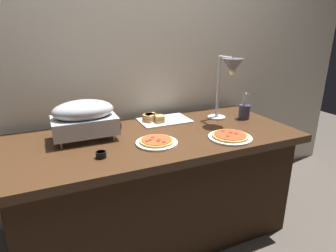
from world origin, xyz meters
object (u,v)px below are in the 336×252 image
object	(u,v)px
pizza_plate_center	(230,137)
sauce_cup_near	(101,154)
utensil_holder	(244,111)
pizza_plate_front	(157,142)
heat_lamp	(229,73)
sandwich_platter	(158,119)
chafing_dish	(84,117)
sauce_cup_far	(117,126)

from	to	relation	value
pizza_plate_center	sauce_cup_near	xyz separation A→B (m)	(-0.81, 0.05, 0.01)
utensil_holder	pizza_plate_front	bearing A→B (deg)	-166.35
pizza_plate_front	utensil_holder	bearing A→B (deg)	13.65
heat_lamp	sandwich_platter	size ratio (longest dim) A/B	1.28
sauce_cup_near	sandwich_platter	bearing A→B (deg)	41.76
heat_lamp	sauce_cup_near	bearing A→B (deg)	-166.36
pizza_plate_front	pizza_plate_center	world-z (taller)	same
chafing_dish	pizza_plate_front	bearing A→B (deg)	-33.88
pizza_plate_center	sandwich_platter	bearing A→B (deg)	119.34
pizza_plate_front	sauce_cup_near	world-z (taller)	sauce_cup_near
sauce_cup_near	sauce_cup_far	xyz separation A→B (m)	(0.20, 0.44, 0.00)
chafing_dish	heat_lamp	distance (m)	1.04
pizza_plate_center	sauce_cup_far	size ratio (longest dim) A/B	4.35
heat_lamp	sauce_cup_near	distance (m)	1.06
chafing_dish	pizza_plate_front	xyz separation A→B (m)	(0.38, -0.25, -0.13)
pizza_plate_center	utensil_holder	bearing A→B (deg)	41.16
sauce_cup_near	chafing_dish	bearing A→B (deg)	95.63
sauce_cup_near	utensil_holder	bearing A→B (deg)	12.59
chafing_dish	sandwich_platter	xyz separation A→B (m)	(0.55, 0.15, -0.12)
chafing_dish	sauce_cup_far	world-z (taller)	chafing_dish
chafing_dish	sauce_cup_near	xyz separation A→B (m)	(0.03, -0.32, -0.12)
heat_lamp	utensil_holder	world-z (taller)	heat_lamp
pizza_plate_center	utensil_holder	xyz separation A→B (m)	(0.35, 0.31, 0.05)
sauce_cup_near	utensil_holder	world-z (taller)	utensil_holder
pizza_plate_center	sauce_cup_near	size ratio (longest dim) A/B	4.90
pizza_plate_front	sauce_cup_near	bearing A→B (deg)	-169.93
pizza_plate_center	utensil_holder	distance (m)	0.47
heat_lamp	sandwich_platter	world-z (taller)	heat_lamp
sandwich_platter	sauce_cup_far	xyz separation A→B (m)	(-0.32, -0.03, 0.00)
chafing_dish	utensil_holder	size ratio (longest dim) A/B	1.86
chafing_dish	utensil_holder	distance (m)	1.19
chafing_dish	heat_lamp	bearing A→B (deg)	-4.51
pizza_plate_front	sandwich_platter	world-z (taller)	sandwich_platter
heat_lamp	sauce_cup_near	xyz separation A→B (m)	(-0.98, -0.24, -0.35)
sandwich_platter	utensil_holder	world-z (taller)	utensil_holder
pizza_plate_front	sauce_cup_far	world-z (taller)	sauce_cup_far
pizza_plate_front	sauce_cup_near	size ratio (longest dim) A/B	4.52
heat_lamp	utensil_holder	bearing A→B (deg)	6.77
sauce_cup_near	sauce_cup_far	size ratio (longest dim) A/B	0.89
sandwich_platter	sauce_cup_near	distance (m)	0.70
chafing_dish	sauce_cup_far	xyz separation A→B (m)	(0.23, 0.12, -0.12)
pizza_plate_center	sauce_cup_far	xyz separation A→B (m)	(-0.61, 0.48, 0.01)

